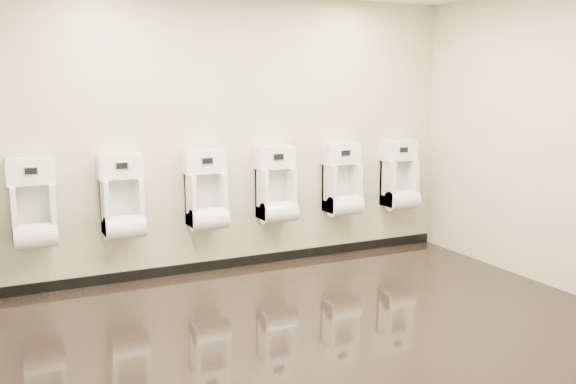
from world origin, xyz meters
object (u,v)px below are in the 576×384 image
urinal_0 (33,210)px  urinal_2 (206,196)px  urinal_1 (122,203)px  urinal_3 (276,190)px  urinal_5 (400,180)px  urinal_4 (342,185)px

urinal_0 → urinal_2: same height
urinal_1 → urinal_3: (1.60, 0.00, 0.00)m
urinal_0 → urinal_5: 3.95m
urinal_1 → urinal_3: bearing=0.0°
urinal_4 → urinal_5: same height
urinal_0 → urinal_2: bearing=0.0°
urinal_0 → urinal_4: 3.18m
urinal_2 → urinal_4: (1.57, 0.00, 0.00)m
urinal_2 → urinal_3: 0.77m
urinal_2 → urinal_3: (0.77, 0.00, 0.00)m
urinal_0 → urinal_2: (1.61, 0.00, 0.00)m
urinal_1 → urinal_3: 1.60m
urinal_1 → urinal_2: size_ratio=1.00×
urinal_5 → urinal_0: bearing=180.0°
urinal_2 → urinal_5: 2.34m
urinal_1 → urinal_2: 0.83m
urinal_0 → urinal_5: bearing=0.0°
urinal_4 → urinal_5: (0.77, 0.00, 0.00)m
urinal_2 → urinal_1: bearing=180.0°
urinal_1 → urinal_0: bearing=180.0°
urinal_0 → urinal_5: (3.95, 0.00, 0.00)m
urinal_1 → urinal_4: (2.40, 0.00, 0.00)m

